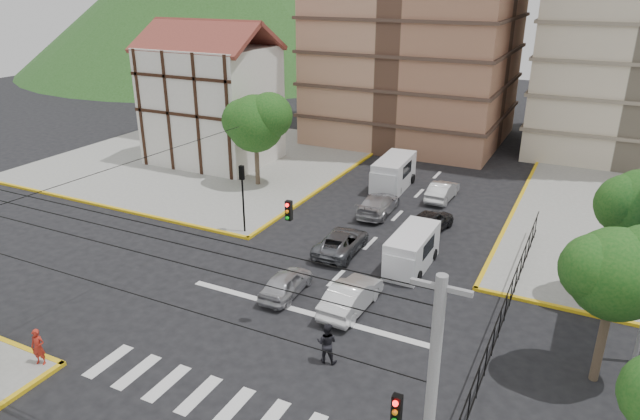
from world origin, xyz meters
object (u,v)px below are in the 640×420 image
Objects in this scene: van_left_lane at (393,174)px; pedestrian_crosswalk at (327,343)px; van_right_lane at (411,252)px; car_white_front_right at (351,296)px; car_silver_front_left at (286,283)px; pedestrian_sw_corner at (38,347)px; traffic_light_nw at (242,188)px.

van_left_lane is 2.96× the size of pedestrian_crosswalk.
van_right_lane is at bearing -68.64° from van_left_lane.
van_left_lane is 18.14m from car_white_front_right.
car_silver_front_left is 2.37× the size of pedestrian_sw_corner.
van_right_lane is at bearing 0.42° from traffic_light_nw.
pedestrian_crosswalk is at bearing -92.50° from van_right_lane.
pedestrian_sw_corner is at bearing 19.41° from pedestrian_crosswalk.
car_white_front_right is (4.24, -17.64, -0.43)m from van_left_lane.
van_right_lane is (11.04, 0.08, -2.07)m from traffic_light_nw.
car_silver_front_left is at bearing 4.54° from car_white_front_right.
traffic_light_nw reaches higher than pedestrian_sw_corner.
van_right_lane is 5.58m from car_white_front_right.
van_left_lane is 1.42× the size of car_silver_front_left.
van_right_lane is 7.39m from car_silver_front_left.
pedestrian_sw_corner is at bearing -90.13° from traffic_light_nw.
car_silver_front_left is (6.21, -5.51, -2.45)m from traffic_light_nw.
pedestrian_sw_corner is at bearing -125.36° from van_right_lane.
van_right_lane is at bearing -132.81° from car_silver_front_left.
van_left_lane reaches higher than car_white_front_right.
pedestrian_crosswalk is at bearing 9.59° from pedestrian_sw_corner.
car_silver_front_left is at bearing -130.39° from van_right_lane.
car_white_front_right is 4.33m from pedestrian_crosswalk.
car_white_front_right is 14.00m from pedestrian_sw_corner.
traffic_light_nw is 0.93× the size of van_right_lane.
van_left_lane reaches higher than pedestrian_sw_corner.
van_right_lane is at bearing -101.72° from pedestrian_crosswalk.
traffic_light_nw is at bearing -179.19° from van_right_lane.
van_left_lane is 3.35× the size of pedestrian_sw_corner.
van_left_lane reaches higher than pedestrian_crosswalk.
pedestrian_sw_corner is 0.88× the size of pedestrian_crosswalk.
pedestrian_sw_corner is (-5.60, -27.59, -0.21)m from van_left_lane.
traffic_light_nw is at bearing -26.62° from car_white_front_right.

